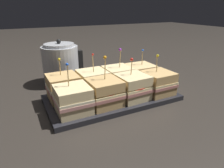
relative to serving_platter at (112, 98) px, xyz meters
name	(u,v)px	position (x,y,z in m)	size (l,w,h in m)	color
ground_plane	(112,100)	(0.00, 0.00, -0.01)	(6.00, 6.00, 0.00)	#2D2823
serving_platter	(112,98)	(0.00, 0.00, 0.00)	(0.49, 0.25, 0.02)	#232328
sandwich_front_far_left	(73,100)	(-0.17, -0.06, 0.05)	(0.11, 0.11, 0.16)	beige
sandwich_front_center_left	(104,93)	(-0.06, -0.05, 0.05)	(0.11, 0.11, 0.17)	tan
sandwich_front_center_right	(132,87)	(0.06, -0.05, 0.05)	(0.11, 0.11, 0.15)	beige
sandwich_front_far_right	(158,83)	(0.17, -0.06, 0.05)	(0.11, 0.11, 0.15)	tan
sandwich_back_far_left	(63,87)	(-0.17, 0.06, 0.05)	(0.11, 0.11, 0.15)	tan
sandwich_back_center_left	(93,82)	(-0.06, 0.05, 0.05)	(0.11, 0.11, 0.16)	beige
sandwich_back_center_right	(118,78)	(0.05, 0.06, 0.05)	(0.11, 0.11, 0.17)	beige
sandwich_back_far_right	(141,74)	(0.17, 0.06, 0.05)	(0.11, 0.11, 0.15)	#DBB77A
kettle_steel	(61,64)	(-0.12, 0.27, 0.08)	(0.18, 0.16, 0.20)	#B7BABF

